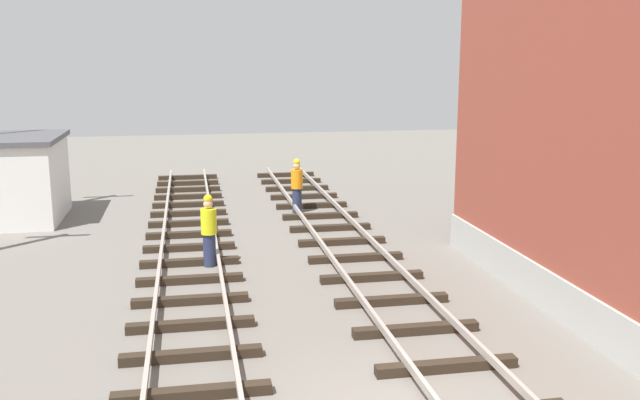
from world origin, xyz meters
TOP-DOWN VIEW (x-y plane):
  - control_hut at (-8.51, 15.02)m, footprint 3.00×3.80m
  - track_worker_foreground at (0.63, 14.45)m, footprint 0.40×0.40m
  - track_worker_distant at (-2.52, 8.65)m, footprint 0.40×0.40m

SIDE VIEW (x-z plane):
  - track_worker_foreground at x=0.63m, z-range -0.01..1.86m
  - track_worker_distant at x=-2.52m, z-range -0.01..1.86m
  - control_hut at x=-8.51m, z-range 0.01..2.77m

